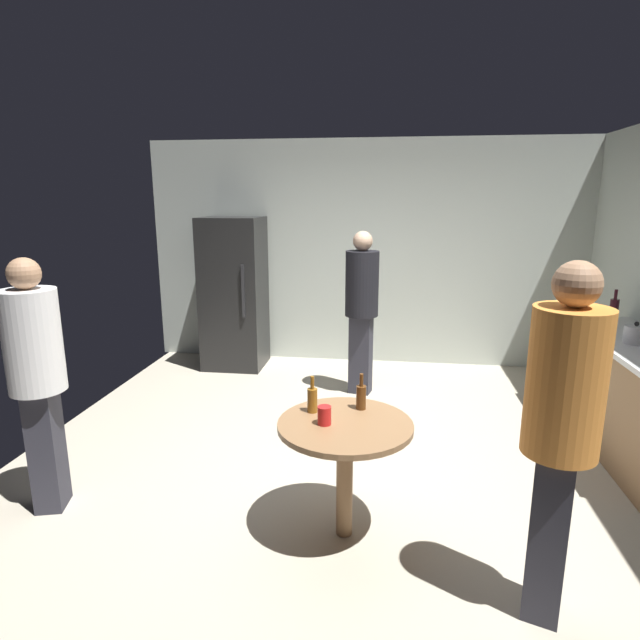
% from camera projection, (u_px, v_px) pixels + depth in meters
% --- Properties ---
extents(ground_plane, '(5.20, 5.20, 0.10)m').
position_uv_depth(ground_plane, '(346.00, 464.00, 4.14)').
color(ground_plane, '#B2A893').
extents(wall_back, '(5.32, 0.06, 2.70)m').
position_uv_depth(wall_back, '(365.00, 254.00, 6.36)').
color(wall_back, beige).
rests_on(wall_back, ground_plane).
extents(refrigerator, '(0.70, 0.68, 1.80)m').
position_uv_depth(refrigerator, '(234.00, 293.00, 6.25)').
color(refrigerator, black).
rests_on(refrigerator, ground_plane).
extents(kitchen_counter, '(0.64, 1.97, 0.90)m').
position_uv_depth(kitchen_counter, '(633.00, 397.00, 4.20)').
color(kitchen_counter, olive).
rests_on(kitchen_counter, ground_plane).
extents(kettle, '(0.24, 0.17, 0.18)m').
position_uv_depth(kettle, '(636.00, 335.00, 4.09)').
color(kettle, '#B2B2B7').
rests_on(kettle, kitchen_counter).
extents(wine_bottle_on_counter, '(0.08, 0.08, 0.31)m').
position_uv_depth(wine_bottle_on_counter, '(614.00, 310.00, 4.75)').
color(wine_bottle_on_counter, '#3F141E').
rests_on(wine_bottle_on_counter, kitchen_counter).
extents(foreground_table, '(0.80, 0.80, 0.73)m').
position_uv_depth(foreground_table, '(345.00, 439.00, 3.08)').
color(foreground_table, olive).
rests_on(foreground_table, ground_plane).
extents(beer_bottle_amber, '(0.06, 0.06, 0.23)m').
position_uv_depth(beer_bottle_amber, '(312.00, 399.00, 3.18)').
color(beer_bottle_amber, '#8C5919').
rests_on(beer_bottle_amber, foreground_table).
extents(beer_bottle_brown, '(0.06, 0.06, 0.23)m').
position_uv_depth(beer_bottle_brown, '(361.00, 396.00, 3.23)').
color(beer_bottle_brown, '#593314').
rests_on(beer_bottle_brown, foreground_table).
extents(plastic_cup_red, '(0.08, 0.08, 0.11)m').
position_uv_depth(plastic_cup_red, '(324.00, 415.00, 3.02)').
color(plastic_cup_red, red).
rests_on(plastic_cup_red, foreground_table).
extents(person_in_black_shirt, '(0.41, 0.41, 1.70)m').
position_uv_depth(person_in_black_shirt, '(362.00, 300.00, 5.33)').
color(person_in_black_shirt, '#2D2D38').
rests_on(person_in_black_shirt, ground_plane).
extents(person_in_white_shirt, '(0.42, 0.42, 1.67)m').
position_uv_depth(person_in_white_shirt, '(36.00, 367.00, 3.28)').
color(person_in_white_shirt, '#2D2D38').
rests_on(person_in_white_shirt, ground_plane).
extents(person_in_orange_shirt, '(0.43, 0.43, 1.76)m').
position_uv_depth(person_in_orange_shirt, '(562.00, 419.00, 2.37)').
color(person_in_orange_shirt, '#2D2D38').
rests_on(person_in_orange_shirt, ground_plane).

